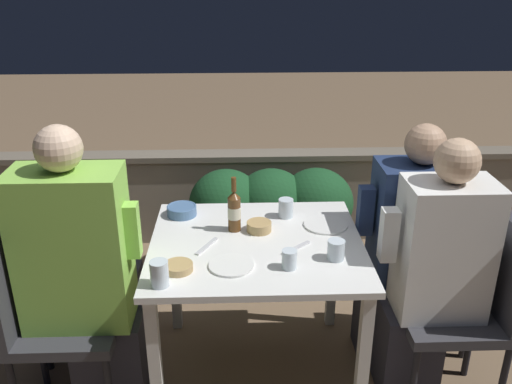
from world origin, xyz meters
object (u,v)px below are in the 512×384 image
potted_plant (3,253)px  chair_left_far (64,267)px  chair_left_near (41,301)px  chair_right_near (475,291)px  person_navy_jumper (406,246)px  beer_bottle (234,210)px  chair_right_far (445,261)px  person_white_polo (433,274)px  person_green_blouse (84,275)px

potted_plant → chair_left_far: bearing=-39.9°
chair_left_far → potted_plant: bearing=140.1°
chair_left_near → chair_right_near: bearing=0.2°
person_navy_jumper → beer_bottle: person_navy_jumper is taller
person_navy_jumper → beer_bottle: bearing=-179.0°
chair_left_near → chair_right_far: size_ratio=1.00×
chair_left_far → person_navy_jumper: bearing=-0.3°
person_navy_jumper → chair_left_far: bearing=179.7°
chair_left_near → person_navy_jumper: bearing=9.4°
chair_left_near → person_white_polo: person_white_polo is taller
chair_left_far → chair_right_near: bearing=-8.3°
beer_bottle → person_navy_jumper: bearing=1.0°
person_white_polo → person_navy_jumper: 0.28m
chair_right_far → potted_plant: 2.40m
chair_left_near → person_white_polo: (1.74, 0.01, 0.10)m
person_navy_jumper → potted_plant: size_ratio=1.89×
chair_right_near → chair_right_far: same height
chair_right_far → beer_bottle: 1.09m
person_green_blouse → person_navy_jumper: person_green_blouse is taller
chair_left_near → person_green_blouse: (0.21, -0.00, 0.13)m
chair_left_near → chair_left_far: 0.29m
chair_left_far → person_white_polo: person_white_polo is taller
beer_bottle → potted_plant: size_ratio=0.41×
chair_left_near → person_white_polo: bearing=0.3°
chair_right_near → beer_bottle: (-1.09, 0.26, 0.30)m
person_green_blouse → person_white_polo: 1.54m
chair_right_near → person_navy_jumper: person_navy_jumper is taller
person_green_blouse → person_navy_jumper: (1.50, 0.28, -0.04)m
person_green_blouse → beer_bottle: person_green_blouse is taller
chair_right_near → beer_bottle: beer_bottle is taller
person_white_polo → chair_right_far: size_ratio=1.38×
chair_left_far → person_navy_jumper: (1.68, -0.01, 0.09)m
person_white_polo → potted_plant: (-2.19, 0.67, -0.23)m
chair_left_near → beer_bottle: beer_bottle is taller
person_navy_jumper → beer_bottle: 0.87m
person_navy_jumper → person_white_polo: bearing=-81.9°
person_navy_jumper → potted_plant: person_navy_jumper is taller
chair_left_near → person_green_blouse: size_ratio=0.68×
chair_right_near → potted_plant: 2.49m
chair_left_far → potted_plant: (-0.47, 0.39, -0.13)m
chair_right_near → person_white_polo: size_ratio=0.72×
person_white_polo → beer_bottle: bearing=163.7°
person_white_polo → chair_left_far: bearing=170.7°
chair_left_near → chair_right_near: size_ratio=1.00×
chair_left_far → beer_bottle: 0.89m
chair_left_near → potted_plant: chair_left_near is taller
chair_left_near → chair_left_far: same height
chair_left_near → chair_left_far: bearing=86.7°
person_green_blouse → person_navy_jumper: size_ratio=1.07×
beer_bottle → potted_plant: beer_bottle is taller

